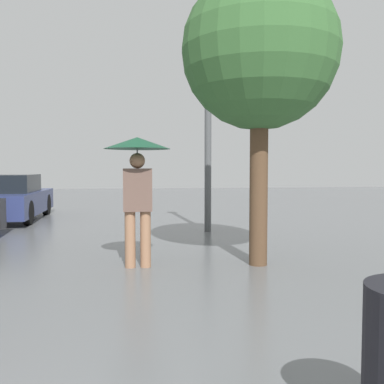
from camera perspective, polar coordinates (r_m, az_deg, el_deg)
pedestrian at (r=6.36m, az=-7.30°, el=3.07°), size 0.98×0.98×1.93m
parked_car_farthest at (r=13.23m, az=-23.14°, el=-0.83°), size 1.71×4.11×1.29m
tree at (r=6.77m, az=9.03°, el=17.84°), size 2.34×2.34×4.39m
street_lamp at (r=9.97m, az=2.15°, el=10.23°), size 0.35×0.35×4.37m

